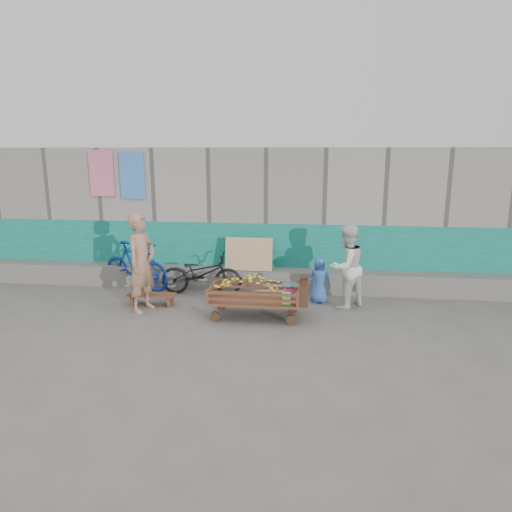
# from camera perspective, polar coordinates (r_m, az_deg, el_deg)

# --- Properties ---
(ground) EXTENTS (80.00, 80.00, 0.00)m
(ground) POSITION_cam_1_polar(r_m,az_deg,el_deg) (7.81, -5.38, -9.02)
(ground) COLOR #575450
(ground) RESTS_ON ground
(building_wall) EXTENTS (12.00, 3.50, 3.00)m
(building_wall) POSITION_cam_1_polar(r_m,az_deg,el_deg) (11.33, -1.16, 5.58)
(building_wall) COLOR gray
(building_wall) RESTS_ON ground
(banana_cart) EXTENTS (1.75, 0.80, 0.75)m
(banana_cart) POSITION_cam_1_polar(r_m,az_deg,el_deg) (8.13, -0.36, -4.30)
(banana_cart) COLOR #512B18
(banana_cart) RESTS_ON ground
(bench) EXTENTS (0.92, 0.28, 0.23)m
(bench) POSITION_cam_1_polar(r_m,az_deg,el_deg) (9.09, -12.88, -4.98)
(bench) COLOR #512B18
(bench) RESTS_ON ground
(vendor_man) EXTENTS (0.61, 0.77, 1.84)m
(vendor_man) POSITION_cam_1_polar(r_m,az_deg,el_deg) (8.63, -14.10, -0.83)
(vendor_man) COLOR #9C6C55
(vendor_man) RESTS_ON ground
(woman) EXTENTS (0.98, 0.96, 1.59)m
(woman) POSITION_cam_1_polar(r_m,az_deg,el_deg) (8.75, 11.20, -1.33)
(woman) COLOR silver
(woman) RESTS_ON ground
(child) EXTENTS (0.48, 0.34, 0.91)m
(child) POSITION_cam_1_polar(r_m,az_deg,el_deg) (9.02, 7.91, -3.01)
(child) COLOR #2E5CAA
(child) RESTS_ON ground
(bicycle_dark) EXTENTS (1.71, 0.66, 0.89)m
(bicycle_dark) POSITION_cam_1_polar(r_m,az_deg,el_deg) (9.53, -6.85, -2.20)
(bicycle_dark) COLOR black
(bicycle_dark) RESTS_ON ground
(bicycle_blue) EXTENTS (1.78, 1.05, 1.03)m
(bicycle_blue) POSITION_cam_1_polar(r_m,az_deg,el_deg) (10.14, -14.80, -1.19)
(bicycle_blue) COLOR navy
(bicycle_blue) RESTS_ON ground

